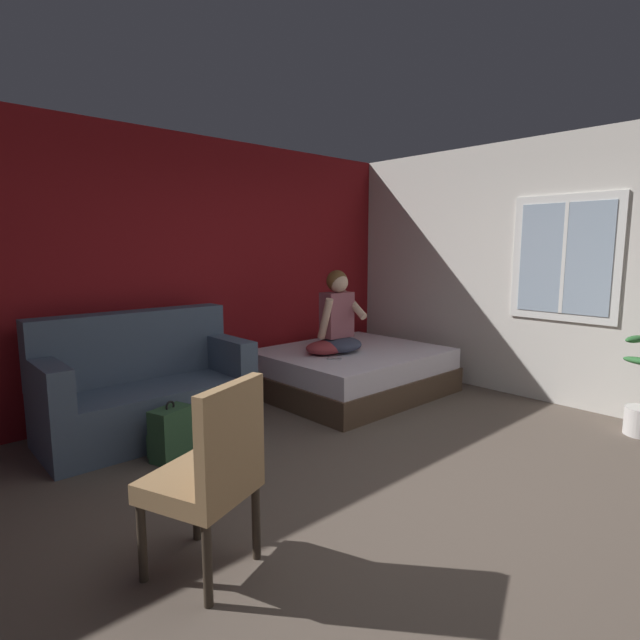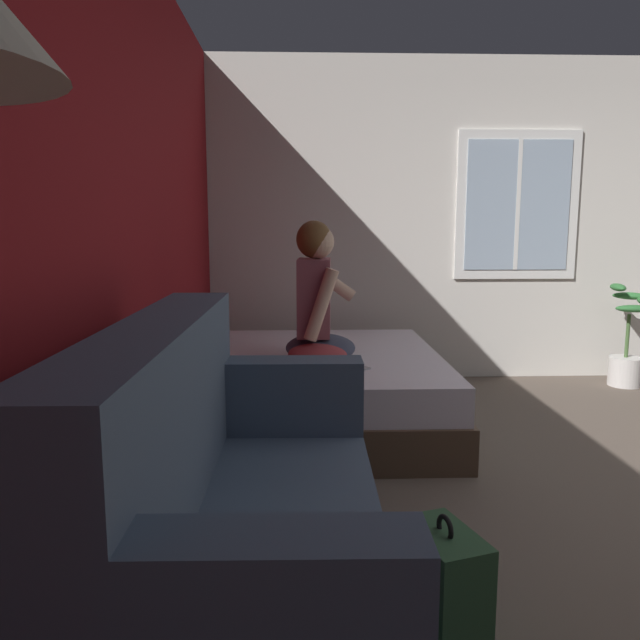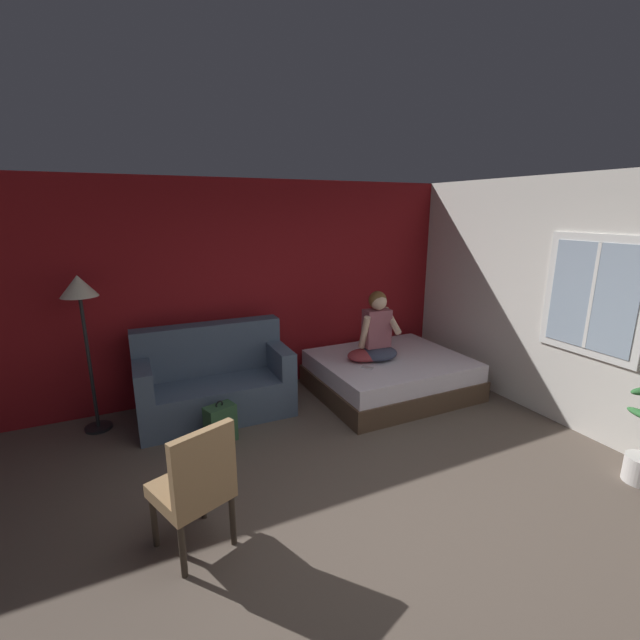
{
  "view_description": "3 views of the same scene",
  "coord_description": "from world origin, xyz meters",
  "px_view_note": "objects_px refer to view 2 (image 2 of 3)",
  "views": [
    {
      "loc": [
        -2.39,
        -1.6,
        1.6
      ],
      "look_at": [
        0.81,
        1.87,
        0.9
      ],
      "focal_mm": 28.0,
      "sensor_mm": 36.0,
      "label": 1
    },
    {
      "loc": [
        -2.55,
        2.25,
        1.34
      ],
      "look_at": [
        0.36,
        2.15,
        0.89
      ],
      "focal_mm": 35.0,
      "sensor_mm": 36.0,
      "label": 2
    },
    {
      "loc": [
        -1.56,
        -2.22,
        2.34
      ],
      "look_at": [
        0.43,
        1.95,
        1.14
      ],
      "focal_mm": 24.0,
      "sensor_mm": 36.0,
      "label": 3
    }
  ],
  "objects_px": {
    "couch": "(231,524)",
    "potted_plant": "(627,350)",
    "person_seated": "(317,304)",
    "throw_pillow": "(318,354)",
    "backpack": "(440,595)",
    "cell_phone": "(358,369)",
    "bed": "(322,389)"
  },
  "relations": [
    {
      "from": "person_seated",
      "to": "throw_pillow",
      "type": "distance_m",
      "value": 0.33
    },
    {
      "from": "backpack",
      "to": "cell_phone",
      "type": "distance_m",
      "value": 1.84
    },
    {
      "from": "couch",
      "to": "throw_pillow",
      "type": "height_order",
      "value": "couch"
    },
    {
      "from": "bed",
      "to": "cell_phone",
      "type": "distance_m",
      "value": 0.57
    },
    {
      "from": "bed",
      "to": "cell_phone",
      "type": "bearing_deg",
      "value": -157.46
    },
    {
      "from": "person_seated",
      "to": "potted_plant",
      "type": "relative_size",
      "value": 1.03
    },
    {
      "from": "couch",
      "to": "throw_pillow",
      "type": "xyz_separation_m",
      "value": [
        1.84,
        -0.33,
        0.16
      ]
    },
    {
      "from": "bed",
      "to": "person_seated",
      "type": "distance_m",
      "value": 0.63
    },
    {
      "from": "cell_phone",
      "to": "potted_plant",
      "type": "relative_size",
      "value": 0.17
    },
    {
      "from": "backpack",
      "to": "throw_pillow",
      "type": "xyz_separation_m",
      "value": [
        1.93,
        0.32,
        0.36
      ]
    },
    {
      "from": "couch",
      "to": "potted_plant",
      "type": "distance_m",
      "value": 4.26
    },
    {
      "from": "cell_phone",
      "to": "couch",
      "type": "bearing_deg",
      "value": 124.21
    },
    {
      "from": "bed",
      "to": "potted_plant",
      "type": "relative_size",
      "value": 2.23
    },
    {
      "from": "cell_phone",
      "to": "backpack",
      "type": "bearing_deg",
      "value": 145.15
    },
    {
      "from": "person_seated",
      "to": "potted_plant",
      "type": "xyz_separation_m",
      "value": [
        1.09,
        -2.59,
        -0.53
      ]
    },
    {
      "from": "couch",
      "to": "person_seated",
      "type": "relative_size",
      "value": 1.96
    },
    {
      "from": "couch",
      "to": "potted_plant",
      "type": "bearing_deg",
      "value": -43.48
    },
    {
      "from": "bed",
      "to": "backpack",
      "type": "height_order",
      "value": "bed"
    },
    {
      "from": "bed",
      "to": "couch",
      "type": "height_order",
      "value": "couch"
    },
    {
      "from": "couch",
      "to": "cell_phone",
      "type": "height_order",
      "value": "couch"
    },
    {
      "from": "couch",
      "to": "backpack",
      "type": "xyz_separation_m",
      "value": [
        -0.09,
        -0.65,
        -0.2
      ]
    },
    {
      "from": "person_seated",
      "to": "throw_pillow",
      "type": "height_order",
      "value": "person_seated"
    },
    {
      "from": "person_seated",
      "to": "cell_phone",
      "type": "height_order",
      "value": "person_seated"
    },
    {
      "from": "couch",
      "to": "cell_phone",
      "type": "distance_m",
      "value": 1.81
    },
    {
      "from": "bed",
      "to": "cell_phone",
      "type": "relative_size",
      "value": 13.14
    },
    {
      "from": "person_seated",
      "to": "backpack",
      "type": "distance_m",
      "value": 2.21
    },
    {
      "from": "couch",
      "to": "person_seated",
      "type": "distance_m",
      "value": 2.08
    },
    {
      "from": "couch",
      "to": "backpack",
      "type": "relative_size",
      "value": 3.74
    },
    {
      "from": "couch",
      "to": "potted_plant",
      "type": "xyz_separation_m",
      "value": [
        3.09,
        -2.93,
        -0.09
      ]
    },
    {
      "from": "person_seated",
      "to": "potted_plant",
      "type": "bearing_deg",
      "value": -67.24
    },
    {
      "from": "person_seated",
      "to": "cell_phone",
      "type": "relative_size",
      "value": 6.08
    },
    {
      "from": "backpack",
      "to": "cell_phone",
      "type": "relative_size",
      "value": 3.18
    }
  ]
}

